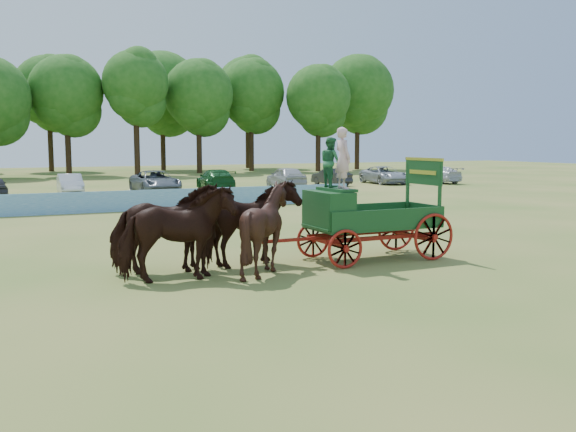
% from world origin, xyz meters
% --- Properties ---
extents(ground, '(160.00, 160.00, 0.00)m').
position_xyz_m(ground, '(0.00, 0.00, 0.00)').
color(ground, '#9C8746').
rests_on(ground, ground).
extents(horse_lead_left, '(2.89, 1.40, 2.40)m').
position_xyz_m(horse_lead_left, '(-2.88, 0.93, 1.20)').
color(horse_lead_left, black).
rests_on(horse_lead_left, ground).
extents(horse_lead_right, '(2.99, 1.65, 2.40)m').
position_xyz_m(horse_lead_right, '(-2.88, 2.03, 1.20)').
color(horse_lead_right, black).
rests_on(horse_lead_right, ground).
extents(horse_wheel_left, '(2.27, 2.04, 2.41)m').
position_xyz_m(horse_wheel_left, '(-0.48, 0.93, 1.20)').
color(horse_wheel_left, black).
rests_on(horse_wheel_left, ground).
extents(horse_wheel_right, '(3.07, 1.95, 2.40)m').
position_xyz_m(horse_wheel_right, '(-0.48, 2.03, 1.20)').
color(horse_wheel_right, black).
rests_on(horse_wheel_right, ground).
extents(farm_dray, '(5.99, 2.00, 3.87)m').
position_xyz_m(farm_dray, '(2.48, 1.49, 1.64)').
color(farm_dray, '#A91012').
rests_on(farm_dray, ground).
extents(sponsor_banner, '(26.00, 0.08, 1.05)m').
position_xyz_m(sponsor_banner, '(-1.00, 18.00, 0.53)').
color(sponsor_banner, '#2173B6').
rests_on(sponsor_banner, ground).
extents(parked_cars, '(55.65, 7.14, 1.63)m').
position_xyz_m(parked_cars, '(1.27, 29.96, 0.74)').
color(parked_cars, silver).
rests_on(parked_cars, ground).
extents(treeline, '(88.10, 24.13, 15.51)m').
position_xyz_m(treeline, '(-5.25, 59.72, 9.39)').
color(treeline, '#382314').
rests_on(treeline, ground).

